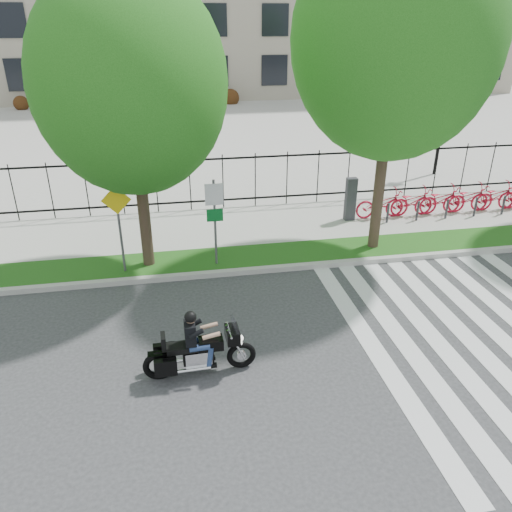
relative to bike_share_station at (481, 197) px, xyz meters
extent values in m
plane|color=#313133|center=(-9.17, -7.20, -0.66)|extent=(120.00, 120.00, 0.00)
cube|color=#B1AFA7|center=(-9.17, -3.10, -0.59)|extent=(60.00, 0.20, 0.15)
cube|color=#1E5014|center=(-9.17, -2.25, -0.59)|extent=(60.00, 1.50, 0.15)
cube|color=#AFADA4|center=(-9.17, 0.25, -0.59)|extent=(60.00, 3.50, 0.15)
cube|color=#AFADA4|center=(-9.17, 17.80, -0.61)|extent=(80.00, 34.00, 0.10)
cylinder|color=black|center=(0.83, 4.80, 1.34)|extent=(0.14, 0.14, 4.00)
cylinder|color=black|center=(0.83, 4.80, 3.24)|extent=(0.06, 0.70, 0.70)
sphere|color=white|center=(0.48, 4.80, 3.34)|extent=(0.36, 0.36, 0.36)
sphere|color=white|center=(1.18, 4.80, 3.34)|extent=(0.36, 0.36, 0.36)
cylinder|color=#3E2C21|center=(-11.86, -2.25, 1.24)|extent=(0.32, 0.32, 3.51)
ellipsoid|color=#1C6116|center=(-11.86, -2.25, 4.46)|extent=(4.85, 4.85, 5.58)
cylinder|color=#3E2C21|center=(-5.02, -2.25, 1.62)|extent=(0.32, 0.32, 4.26)
ellipsoid|color=#1C6116|center=(-5.02, -2.25, 5.40)|extent=(5.50, 5.50, 6.33)
cube|color=#2D2D33|center=(-4.99, 0.00, 0.24)|extent=(0.35, 0.25, 1.50)
imported|color=red|center=(-3.79, 0.00, 0.00)|extent=(1.94, 0.68, 1.02)
cylinder|color=#2D2D33|center=(-3.79, -0.50, -0.16)|extent=(0.08, 0.08, 0.70)
imported|color=red|center=(-2.69, 0.00, 0.00)|extent=(1.94, 0.68, 1.02)
cylinder|color=#2D2D33|center=(-2.69, -0.50, -0.16)|extent=(0.08, 0.08, 0.70)
imported|color=red|center=(-1.59, 0.00, 0.00)|extent=(1.94, 0.68, 1.02)
cylinder|color=#2D2D33|center=(-1.59, -0.50, -0.16)|extent=(0.08, 0.08, 0.70)
imported|color=red|center=(-0.49, 0.00, 0.00)|extent=(1.94, 0.68, 1.02)
cylinder|color=#2D2D33|center=(-0.49, -0.50, -0.16)|extent=(0.08, 0.08, 0.70)
imported|color=red|center=(0.61, 0.00, 0.00)|extent=(1.94, 0.68, 1.02)
cylinder|color=#2D2D33|center=(0.61, -0.50, -0.16)|extent=(0.08, 0.08, 0.70)
cylinder|color=#59595B|center=(-9.94, -2.60, 0.74)|extent=(0.07, 0.07, 2.50)
cube|color=white|center=(-9.94, -2.64, 1.59)|extent=(0.50, 0.03, 0.60)
cube|color=#0C6626|center=(-9.94, -2.64, 0.99)|extent=(0.45, 0.03, 0.35)
cylinder|color=#59595B|center=(-12.52, -2.60, 0.69)|extent=(0.07, 0.07, 2.40)
cube|color=yellow|center=(-12.52, -2.64, 1.59)|extent=(0.78, 0.03, 0.78)
torus|color=black|center=(-9.93, -7.21, -0.36)|extent=(0.61, 0.13, 0.61)
torus|color=black|center=(-11.61, -7.25, -0.36)|extent=(0.65, 0.15, 0.64)
cube|color=black|center=(-10.11, -7.21, 0.18)|extent=(0.28, 0.49, 0.26)
cube|color=#26262B|center=(-10.05, -7.21, 0.38)|extent=(0.14, 0.44, 0.27)
cube|color=silver|center=(-10.81, -7.23, -0.27)|extent=(0.54, 0.31, 0.35)
cube|color=black|center=(-10.55, -7.22, 0.03)|extent=(0.49, 0.31, 0.23)
cube|color=black|center=(-11.12, -7.24, 0.01)|extent=(0.63, 0.33, 0.12)
cube|color=black|center=(-11.47, -7.25, 0.20)|extent=(0.10, 0.30, 0.30)
cube|color=black|center=(-11.47, -7.52, -0.22)|extent=(0.44, 0.15, 0.35)
cube|color=black|center=(-11.48, -6.99, -0.22)|extent=(0.44, 0.15, 0.35)
cube|color=black|center=(-10.94, -7.24, 0.33)|extent=(0.22, 0.36, 0.46)
sphere|color=tan|center=(-10.92, -7.24, 0.66)|extent=(0.20, 0.20, 0.20)
sphere|color=black|center=(-10.92, -7.24, 0.70)|extent=(0.24, 0.24, 0.24)
camera|label=1|loc=(-11.14, -15.49, 5.94)|focal=35.00mm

